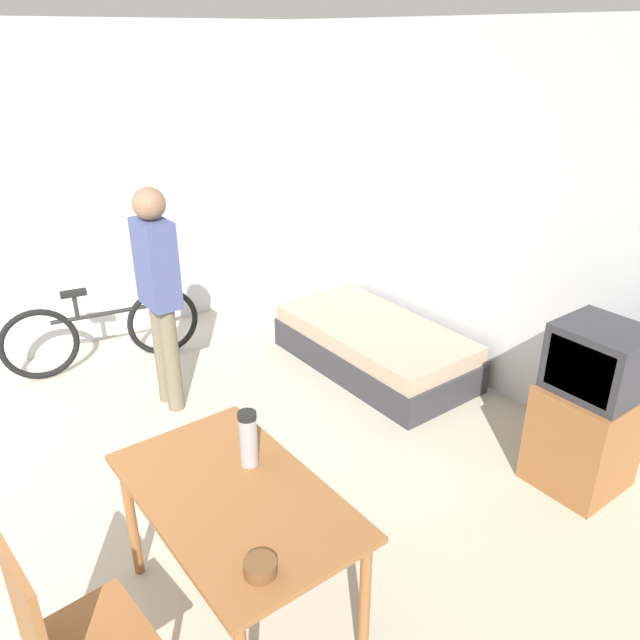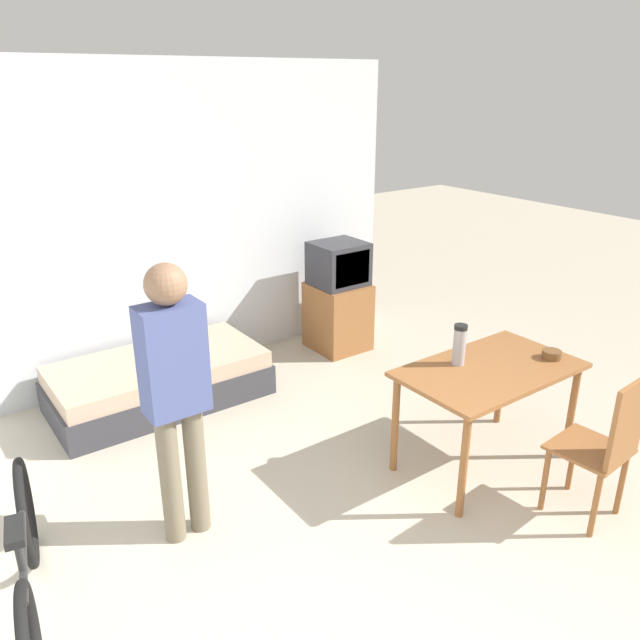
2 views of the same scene
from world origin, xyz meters
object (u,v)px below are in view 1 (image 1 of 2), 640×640
object	(u,v)px
daybed	(374,346)
bicycle	(103,331)
dining_table	(235,509)
person_standing	(159,285)
mate_bowl	(260,567)
thermos_flask	(248,436)
wooden_chair	(62,637)
tv	(589,412)

from	to	relation	value
daybed	bicycle	size ratio (longest dim) A/B	1.09
dining_table	bicycle	size ratio (longest dim) A/B	0.77
dining_table	person_standing	size ratio (longest dim) A/B	0.73
dining_table	mate_bowl	xyz separation A→B (m)	(0.45, -0.15, 0.12)
person_standing	mate_bowl	xyz separation A→B (m)	(2.43, -0.69, -0.20)
daybed	mate_bowl	xyz separation A→B (m)	(1.93, -2.31, 0.58)
person_standing	thermos_flask	xyz separation A→B (m)	(1.84, -0.38, -0.08)
dining_table	mate_bowl	distance (m)	0.49
daybed	dining_table	distance (m)	2.66
wooden_chair	mate_bowl	bearing A→B (deg)	61.55
daybed	thermos_flask	world-z (taller)	thermos_flask
daybed	person_standing	world-z (taller)	person_standing
tv	dining_table	size ratio (longest dim) A/B	0.88
tv	mate_bowl	xyz separation A→B (m)	(0.04, -2.35, 0.26)
daybed	wooden_chair	size ratio (longest dim) A/B	1.77
dining_table	bicycle	xyz separation A→B (m)	(-2.87, 0.37, -0.33)
daybed	tv	size ratio (longest dim) A/B	1.60
wooden_chair	bicycle	world-z (taller)	wooden_chair
tv	bicycle	xyz separation A→B (m)	(-3.28, -1.83, -0.20)
daybed	person_standing	xyz separation A→B (m)	(-0.50, -1.62, 0.78)
wooden_chair	dining_table	bearing A→B (deg)	96.91
thermos_flask	mate_bowl	bearing A→B (deg)	-27.80
bicycle	dining_table	bearing A→B (deg)	-7.33
daybed	wooden_chair	xyz separation A→B (m)	(1.57, -2.97, 0.35)
daybed	wooden_chair	bearing A→B (deg)	-62.15
person_standing	thermos_flask	world-z (taller)	person_standing
thermos_flask	mate_bowl	xyz separation A→B (m)	(0.59, -0.31, -0.13)
thermos_flask	mate_bowl	size ratio (longest dim) A/B	2.20
daybed	bicycle	world-z (taller)	bicycle
thermos_flask	dining_table	bearing A→B (deg)	-50.39
thermos_flask	mate_bowl	distance (m)	0.68
wooden_chair	person_standing	world-z (taller)	person_standing
person_standing	thermos_flask	distance (m)	1.88
tv	person_standing	size ratio (longest dim) A/B	0.65
bicycle	thermos_flask	world-z (taller)	thermos_flask
dining_table	person_standing	distance (m)	2.07
bicycle	person_standing	xyz separation A→B (m)	(0.89, 0.18, 0.66)
dining_table	thermos_flask	bearing A→B (deg)	129.61
mate_bowl	dining_table	bearing A→B (deg)	162.03
tv	thermos_flask	bearing A→B (deg)	-105.14
person_standing	tv	bearing A→B (deg)	34.69
wooden_chair	thermos_flask	distance (m)	1.06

